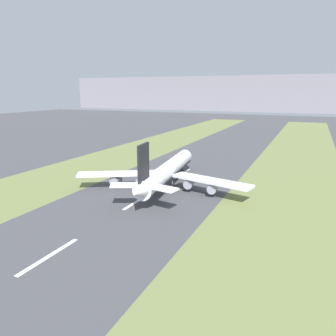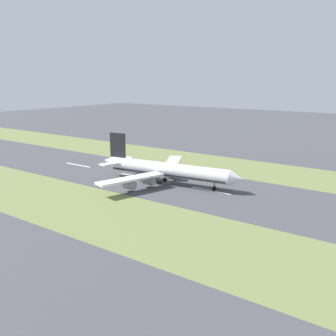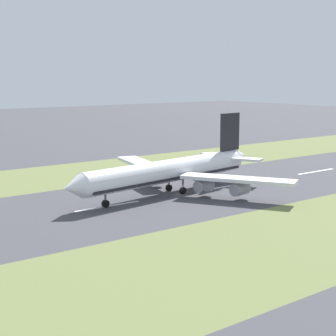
{
  "view_description": "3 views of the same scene",
  "coord_description": "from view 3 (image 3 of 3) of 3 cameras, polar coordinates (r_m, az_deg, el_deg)",
  "views": [
    {
      "loc": [
        50.08,
        -107.01,
        35.29
      ],
      "look_at": [
        2.1,
        2.3,
        7.0
      ],
      "focal_mm": 35.0,
      "sensor_mm": 36.0,
      "label": 1
    },
    {
      "loc": [
        132.53,
        98.98,
        44.25
      ],
      "look_at": [
        2.1,
        2.3,
        7.0
      ],
      "focal_mm": 42.0,
      "sensor_mm": 36.0,
      "label": 2
    },
    {
      "loc": [
        -112.08,
        92.14,
        30.96
      ],
      "look_at": [
        2.1,
        2.3,
        7.0
      ],
      "focal_mm": 60.0,
      "sensor_mm": 36.0,
      "label": 3
    }
  ],
  "objects": [
    {
      "name": "ground_plane",
      "position": [
        148.36,
        1.2,
        -2.68
      ],
      "size": [
        800.0,
        800.0,
        0.0
      ],
      "primitive_type": "plane",
      "color": "#424247"
    },
    {
      "name": "grass_median_west",
      "position": [
        118.1,
        15.27,
        -6.17
      ],
      "size": [
        40.0,
        600.0,
        0.01
      ],
      "primitive_type": "cube",
      "color": "olive",
      "rests_on": "ground"
    },
    {
      "name": "grass_median_east",
      "position": [
        184.73,
        -7.69,
        -0.37
      ],
      "size": [
        40.0,
        600.0,
        0.01
      ],
      "primitive_type": "cube",
      "color": "olive",
      "rests_on": "ground"
    },
    {
      "name": "centreline_dash_near",
      "position": [
        189.67,
        14.8,
        -0.34
      ],
      "size": [
        1.2,
        18.0,
        0.01
      ],
      "primitive_type": "cube",
      "color": "silver",
      "rests_on": "ground"
    },
    {
      "name": "centreline_dash_mid",
      "position": [
        159.96,
        6.11,
        -1.85
      ],
      "size": [
        1.2,
        18.0,
        0.01
      ],
      "primitive_type": "cube",
      "color": "silver",
      "rests_on": "ground"
    },
    {
      "name": "centreline_dash_far",
      "position": [
        135.64,
        -6.12,
        -3.88
      ],
      "size": [
        1.2,
        18.0,
        0.01
      ],
      "primitive_type": "cube",
      "color": "silver",
      "rests_on": "ground"
    },
    {
      "name": "airplane_main_jet",
      "position": [
        148.76,
        0.51,
        -0.29
      ],
      "size": [
        63.59,
        67.14,
        20.2
      ],
      "color": "white",
      "rests_on": "ground"
    }
  ]
}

